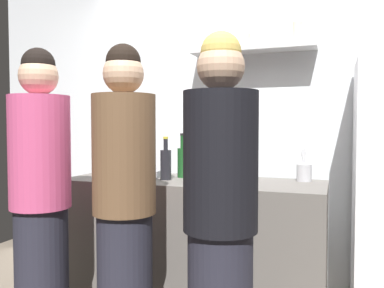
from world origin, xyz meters
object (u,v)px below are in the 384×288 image
at_px(baking_pan, 143,172).
at_px(person_brown_jacket, 124,205).
at_px(water_bottle_plastic, 223,166).
at_px(person_pink_top, 41,200).
at_px(wine_bottle_dark_glass, 166,163).
at_px(utensil_holder, 304,172).
at_px(person_blonde, 220,221).
at_px(wine_bottle_pale_glass, 149,168).
at_px(wine_bottle_green_glass, 182,161).

height_order(baking_pan, person_brown_jacket, person_brown_jacket).
distance_m(water_bottle_plastic, person_pink_top, 1.16).
distance_m(wine_bottle_dark_glass, water_bottle_plastic, 0.41).
bearing_deg(person_pink_top, person_brown_jacket, 168.42).
height_order(wine_bottle_dark_glass, water_bottle_plastic, wine_bottle_dark_glass).
distance_m(utensil_holder, person_blonde, 1.10).
bearing_deg(baking_pan, utensil_holder, 5.34).
distance_m(baking_pan, wine_bottle_pale_glass, 0.43).
xyz_separation_m(wine_bottle_pale_glass, person_brown_jacket, (0.07, -0.44, -0.15)).
bearing_deg(person_pink_top, person_blonde, 158.22).
relative_size(wine_bottle_pale_glass, person_blonde, 0.16).
relative_size(person_blonde, person_pink_top, 0.99).
distance_m(wine_bottle_pale_glass, person_brown_jacket, 0.47).
height_order(utensil_holder, wine_bottle_dark_glass, wine_bottle_dark_glass).
relative_size(wine_bottle_dark_glass, person_blonde, 0.18).
distance_m(person_blonde, person_pink_top, 1.10).
bearing_deg(wine_bottle_dark_glass, baking_pan, 149.70).
bearing_deg(person_brown_jacket, water_bottle_plastic, -111.50).
height_order(wine_bottle_pale_glass, person_pink_top, person_pink_top).
bearing_deg(person_blonde, water_bottle_plastic, 59.81).
xyz_separation_m(person_brown_jacket, person_pink_top, (-0.52, -0.04, 0.00)).
relative_size(baking_pan, utensil_holder, 1.52).
bearing_deg(wine_bottle_green_glass, person_pink_top, -122.16).
height_order(wine_bottle_dark_glass, wine_bottle_pale_glass, wine_bottle_dark_glass).
height_order(water_bottle_plastic, person_pink_top, person_pink_top).
xyz_separation_m(water_bottle_plastic, person_blonde, (0.22, -0.84, -0.17)).
height_order(baking_pan, person_blonde, person_blonde).
relative_size(utensil_holder, wine_bottle_pale_glass, 0.81).
relative_size(utensil_holder, wine_bottle_dark_glass, 0.74).
bearing_deg(water_bottle_plastic, utensil_holder, 22.95).
bearing_deg(baking_pan, wine_bottle_dark_glass, -30.30).
distance_m(wine_bottle_dark_glass, wine_bottle_pale_glass, 0.22).
relative_size(wine_bottle_dark_glass, water_bottle_plastic, 1.25).
distance_m(baking_pan, person_brown_jacket, 0.86).
bearing_deg(wine_bottle_pale_glass, person_pink_top, -132.83).
xyz_separation_m(baking_pan, utensil_holder, (1.16, 0.11, 0.04)).
bearing_deg(wine_bottle_dark_glass, person_brown_jacket, -86.16).
bearing_deg(utensil_holder, water_bottle_plastic, -157.05).
bearing_deg(person_blonde, baking_pan, 87.83).
height_order(wine_bottle_pale_glass, person_blonde, person_blonde).
bearing_deg(baking_pan, person_pink_top, -105.07).
bearing_deg(person_blonde, wine_bottle_dark_glass, 83.05).
relative_size(baking_pan, wine_bottle_dark_glass, 1.13).
bearing_deg(wine_bottle_dark_glass, wine_bottle_green_glass, 68.17).
distance_m(baking_pan, utensil_holder, 1.17).
relative_size(utensil_holder, person_blonde, 0.13).
xyz_separation_m(water_bottle_plastic, person_brown_jacket, (-0.36, -0.70, -0.16)).
bearing_deg(baking_pan, wine_bottle_green_glass, 2.12).
height_order(wine_bottle_green_glass, person_pink_top, person_pink_top).
bearing_deg(wine_bottle_pale_glass, person_blonde, -42.35).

